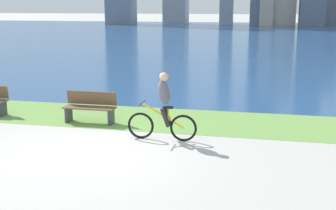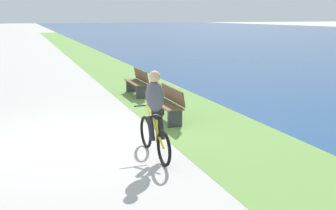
% 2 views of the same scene
% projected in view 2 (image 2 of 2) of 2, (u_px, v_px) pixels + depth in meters
% --- Properties ---
extents(ground_plane, '(300.00, 300.00, 0.00)m').
position_uv_depth(ground_plane, '(71.00, 142.00, 8.46)').
color(ground_plane, '#B2AFA8').
extents(grass_strip_bayside, '(120.00, 2.80, 0.01)m').
position_uv_depth(grass_strip_bayside, '(210.00, 127.00, 9.64)').
color(grass_strip_bayside, '#6B9947').
rests_on(grass_strip_bayside, ground).
extents(cyclist_lead, '(1.78, 0.52, 1.72)m').
position_uv_depth(cyclist_lead, '(155.00, 115.00, 7.41)').
color(cyclist_lead, black).
rests_on(cyclist_lead, ground).
extents(bench_near_path, '(1.50, 0.47, 0.90)m').
position_uv_depth(bench_near_path, '(168.00, 104.00, 10.13)').
color(bench_near_path, brown).
rests_on(bench_near_path, ground).
extents(bench_far_along_path, '(1.50, 0.47, 0.90)m').
position_uv_depth(bench_far_along_path, '(138.00, 82.00, 13.46)').
color(bench_far_along_path, brown).
rests_on(bench_far_along_path, ground).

